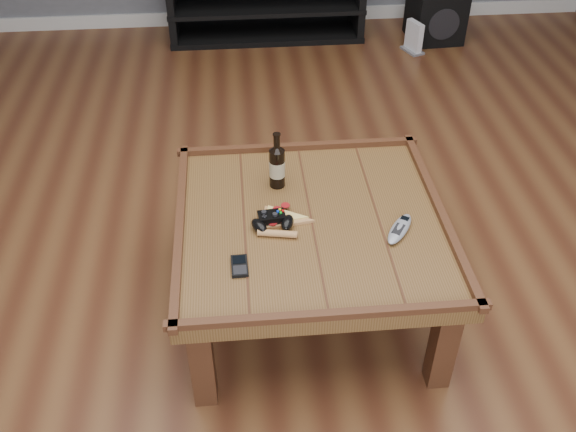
{
  "coord_description": "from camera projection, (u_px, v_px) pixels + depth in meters",
  "views": [
    {
      "loc": [
        -0.25,
        -1.83,
        1.96
      ],
      "look_at": [
        -0.09,
        -0.06,
        0.52
      ],
      "focal_mm": 40.0,
      "sensor_mm": 36.0,
      "label": 1
    }
  ],
  "objects": [
    {
      "name": "subwoofer",
      "position": [
        436.0,
        15.0,
        4.63
      ],
      "size": [
        0.38,
        0.38,
        0.36
      ],
      "rotation": [
        0.0,
        0.0,
        0.06
      ],
      "color": "black",
      "rests_on": "ground"
    },
    {
      "name": "pizza_slice",
      "position": [
        280.0,
        220.0,
        2.36
      ],
      "size": [
        0.2,
        0.28,
        0.03
      ],
      "rotation": [
        0.0,
        0.0,
        -0.19
      ],
      "color": "tan",
      "rests_on": "coffee_table"
    },
    {
      "name": "coffee_table",
      "position": [
        311.0,
        232.0,
        2.42
      ],
      "size": [
        1.03,
        1.03,
        0.48
      ],
      "color": "#513417",
      "rests_on": "ground"
    },
    {
      "name": "game_controller",
      "position": [
        273.0,
        221.0,
        2.34
      ],
      "size": [
        0.18,
        0.12,
        0.05
      ],
      "rotation": [
        0.0,
        0.0,
        0.1
      ],
      "color": "black",
      "rests_on": "coffee_table"
    },
    {
      "name": "game_console",
      "position": [
        414.0,
        38.0,
        4.51
      ],
      "size": [
        0.15,
        0.2,
        0.22
      ],
      "rotation": [
        0.0,
        0.0,
        0.38
      ],
      "color": "slate",
      "rests_on": "ground"
    },
    {
      "name": "remote_control",
      "position": [
        400.0,
        229.0,
        2.32
      ],
      "size": [
        0.15,
        0.19,
        0.03
      ],
      "rotation": [
        0.0,
        0.0,
        -0.58
      ],
      "color": "gray",
      "rests_on": "coffee_table"
    },
    {
      "name": "ground",
      "position": [
        309.0,
        304.0,
        2.66
      ],
      "size": [
        6.0,
        6.0,
        0.0
      ],
      "primitive_type": "plane",
      "color": "#492414",
      "rests_on": "ground"
    },
    {
      "name": "media_console",
      "position": [
        266.0,
        2.0,
        4.64
      ],
      "size": [
        1.4,
        0.45,
        0.5
      ],
      "color": "black",
      "rests_on": "ground"
    },
    {
      "name": "baseboard",
      "position": [
        264.0,
        16.0,
        4.95
      ],
      "size": [
        5.0,
        0.02,
        0.1
      ],
      "primitive_type": "cube",
      "color": "silver",
      "rests_on": "ground"
    },
    {
      "name": "beer_bottle",
      "position": [
        277.0,
        165.0,
        2.49
      ],
      "size": [
        0.06,
        0.06,
        0.24
      ],
      "color": "black",
      "rests_on": "coffee_table"
    },
    {
      "name": "smartphone",
      "position": [
        240.0,
        266.0,
        2.18
      ],
      "size": [
        0.06,
        0.11,
        0.01
      ],
      "rotation": [
        0.0,
        0.0,
        0.03
      ],
      "color": "black",
      "rests_on": "coffee_table"
    }
  ]
}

